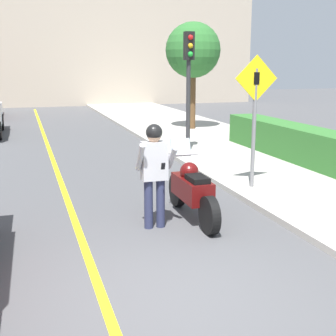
{
  "coord_description": "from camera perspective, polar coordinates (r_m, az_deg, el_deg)",
  "views": [
    {
      "loc": [
        -1.33,
        -4.61,
        2.57
      ],
      "look_at": [
        0.96,
        2.73,
        0.87
      ],
      "focal_mm": 50.0,
      "sensor_mm": 36.0,
      "label": 1
    }
  ],
  "objects": [
    {
      "name": "road_center_line",
      "position": [
        10.94,
        -13.03,
        -1.4
      ],
      "size": [
        0.12,
        36.0,
        0.01
      ],
      "color": "yellow",
      "rests_on": "ground"
    },
    {
      "name": "motorcycle",
      "position": [
        7.91,
        2.92,
        -2.72
      ],
      "size": [
        0.62,
        2.17,
        1.29
      ],
      "color": "black",
      "rests_on": "ground"
    },
    {
      "name": "traffic_light",
      "position": [
        13.26,
        2.55,
        11.96
      ],
      "size": [
        0.26,
        0.3,
        3.34
      ],
      "color": "#2D2D30",
      "rests_on": "sidewalk_curb"
    },
    {
      "name": "hedge_row",
      "position": [
        13.17,
        14.68,
        3.25
      ],
      "size": [
        0.9,
        5.89,
        0.88
      ],
      "color": "#33702D",
      "rests_on": "sidewalk_curb"
    },
    {
      "name": "crossing_sign",
      "position": [
        9.54,
        10.54,
        7.08
      ],
      "size": [
        0.91,
        0.08,
        2.65
      ],
      "color": "slate",
      "rests_on": "sidewalk_curb"
    },
    {
      "name": "person_biker",
      "position": [
        7.33,
        -1.66,
        0.29
      ],
      "size": [
        0.59,
        0.46,
        1.68
      ],
      "color": "#282D4C",
      "rests_on": "ground"
    },
    {
      "name": "street_tree",
      "position": [
        18.38,
        3.07,
        14.09
      ],
      "size": [
        2.1,
        2.1,
        4.06
      ],
      "color": "brown",
      "rests_on": "sidewalk_curb"
    },
    {
      "name": "ground_plane",
      "position": [
        5.45,
        -1.14,
        -15.66
      ],
      "size": [
        80.0,
        80.0,
        0.0
      ],
      "primitive_type": "plane",
      "color": "#4C4C4F"
    },
    {
      "name": "sidewalk_curb",
      "position": [
        10.87,
        17.59,
        -1.49
      ],
      "size": [
        4.4,
        44.0,
        0.11
      ],
      "color": "#ADA89E",
      "rests_on": "ground"
    },
    {
      "name": "building_backdrop",
      "position": [
        30.72,
        -15.45,
        16.13
      ],
      "size": [
        28.0,
        1.2,
        9.5
      ],
      "color": "#B2A38E",
      "rests_on": "ground"
    }
  ]
}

